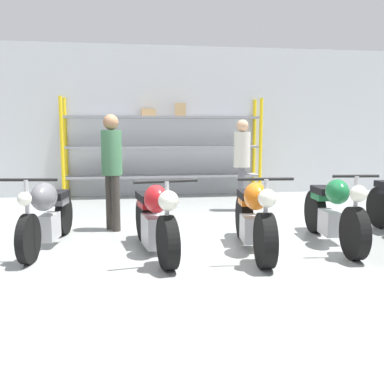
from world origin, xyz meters
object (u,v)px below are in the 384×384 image
Objects in this scene: person_browsing at (112,162)px; shelving_rack at (163,145)px; motorcycle_red at (155,219)px; motorcycle_orange at (254,217)px; person_near_rack at (242,157)px; motorcycle_grey at (48,212)px; motorcycle_green at (333,212)px.

shelving_rack is at bearing -140.47° from person_browsing.
motorcycle_red is (-0.46, -4.85, -0.79)m from shelving_rack.
person_near_rack is at bearing 173.29° from motorcycle_orange.
motorcycle_green is at bearing 91.82° from motorcycle_grey.
person_browsing reaches higher than person_near_rack.
shelving_rack is 2.62× the size of person_near_rack.
person_browsing is at bearing 41.75° from person_near_rack.
person_browsing is at bearing 145.42° from motorcycle_grey.
motorcycle_red is 0.94× the size of motorcycle_green.
shelving_rack reaches higher than motorcycle_orange.
shelving_rack is 5.06m from motorcycle_orange.
person_browsing is 1.02× the size of person_near_rack.
person_browsing reaches higher than motorcycle_red.
person_browsing is at bearing -167.24° from motorcycle_red.
motorcycle_orange is (0.82, -4.93, -0.79)m from shelving_rack.
motorcycle_grey is 1.50m from motorcycle_red.
motorcycle_orange is 2.48m from person_browsing.
motorcycle_grey is 1.15× the size of person_near_rack.
motorcycle_orange is (2.69, -0.58, -0.03)m from motorcycle_grey.
motorcycle_grey is at bearing -90.72° from motorcycle_green.
motorcycle_grey is 4.04m from person_near_rack.
motorcycle_red is 1.66m from person_browsing.
person_near_rack is (-0.61, 2.68, 0.60)m from motorcycle_green.
person_near_rack is at bearing 132.56° from motorcycle_grey.
motorcycle_green is at bearing 104.13° from motorcycle_orange.
motorcycle_green is (3.88, -0.39, -0.02)m from motorcycle_grey.
shelving_rack is at bearing 164.93° from motorcycle_red.
motorcycle_green reaches higher than motorcycle_red.
shelving_rack reaches higher than motorcycle_green.
shelving_rack reaches higher than person_near_rack.
person_near_rack reaches higher than motorcycle_green.
person_browsing is (-3.06, 1.30, 0.62)m from motorcycle_green.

